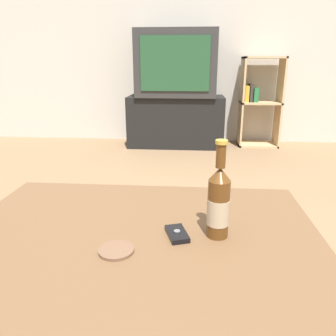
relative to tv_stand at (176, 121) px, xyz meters
The scene contains 8 objects.
back_wall 1.08m from the tv_stand, 82.06° to the left, with size 8.00×0.05×2.60m.
coffee_table 2.73m from the tv_stand, 89.14° to the right, with size 1.04×0.82×0.40m.
tv_stand is the anchor object (origin of this frame).
television 0.59m from the tv_stand, 90.00° to the right, with size 0.81×0.51×0.65m.
bookshelf 0.91m from the tv_stand, ahead, with size 0.42×0.30×0.93m.
beer_bottle 2.72m from the tv_stand, 84.34° to the right, with size 0.06×0.06×0.28m.
cell_phone 2.72m from the tv_stand, 86.73° to the right, with size 0.08×0.10×0.02m.
coaster 2.81m from the tv_stand, 89.94° to the right, with size 0.09×0.09×0.01m.
Camera 1 is at (0.15, -0.80, 0.86)m, focal length 35.00 mm.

